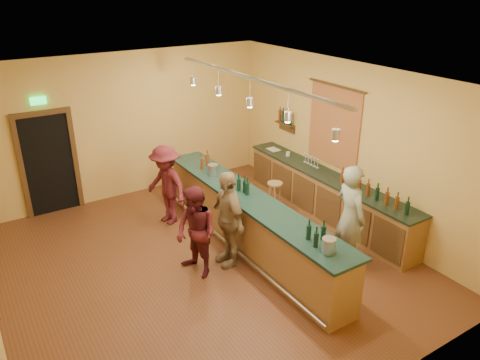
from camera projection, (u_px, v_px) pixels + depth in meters
floor at (204, 263)px, 8.18m from camera, size 7.00×7.00×0.00m
ceiling at (197, 80)px, 6.91m from camera, size 6.50×7.00×0.02m
wall_back at (126, 126)px, 10.25m from camera, size 6.50×0.02×3.20m
wall_front at (360, 293)px, 4.84m from camera, size 6.50×0.02×3.20m
wall_right at (348, 144)px, 9.14m from camera, size 0.02×7.00×3.20m
doorway at (49, 162)px, 9.59m from camera, size 1.15×0.09×2.48m
tapestry at (334, 127)px, 9.34m from camera, size 0.03×1.40×1.60m
bottle_shelf at (285, 119)px, 10.55m from camera, size 0.17×0.55×0.54m
back_counter at (326, 196)px, 9.59m from camera, size 0.60×4.55×1.27m
tasting_bar at (249, 219)px, 8.40m from camera, size 0.74×5.10×1.38m
pendant_track at (250, 88)px, 7.45m from camera, size 0.11×4.60×0.50m
bartender at (350, 217)px, 7.81m from camera, size 0.52×0.72×1.84m
customer_a at (196, 233)px, 7.61m from camera, size 0.73×0.87×1.57m
customer_b at (228, 219)px, 7.89m from camera, size 0.50×1.04×1.72m
customer_c at (166, 185)px, 9.26m from camera, size 0.85×1.18×1.64m
bar_stool at (275, 189)px, 9.81m from camera, size 0.32×0.32×0.66m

